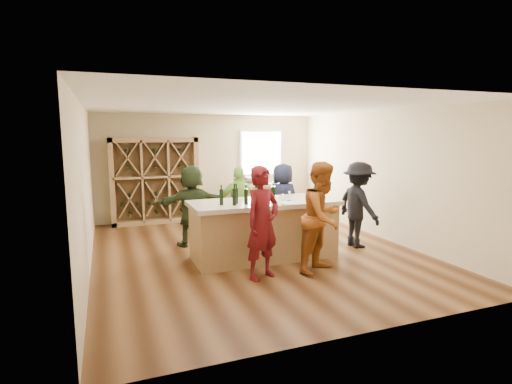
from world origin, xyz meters
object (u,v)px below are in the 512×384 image
object	(u,v)px
person_far_left	(192,205)
person_near_right	(323,217)
wine_bottle_a	(221,197)
wine_bottle_c	(236,196)
person_far_right	(283,200)
wine_bottle_e	(257,194)
wine_bottle_b	(234,197)
wine_bottle_d	(246,197)
person_far_mid	(240,205)
wine_rack	(155,181)
sink	(255,180)
wine_bottle_f	(273,195)
tasting_counter_base	(264,231)
person_near_left	(262,223)
person_server	(358,205)

from	to	relation	value
person_far_left	person_near_right	bearing A→B (deg)	123.04
wine_bottle_a	person_far_left	bearing A→B (deg)	98.37
wine_bottle_c	person_far_right	world-z (taller)	person_far_right
wine_bottle_c	person_near_right	world-z (taller)	person_near_right
person_far_right	person_near_right	bearing A→B (deg)	73.84
wine_bottle_c	wine_bottle_e	distance (m)	0.38
wine_bottle_b	wine_bottle_d	distance (m)	0.21
wine_bottle_c	wine_bottle_e	xyz separation A→B (m)	(0.37, -0.08, 0.03)
person_near_right	wine_bottle_a	bearing A→B (deg)	120.67
person_near_right	person_far_mid	bearing A→B (deg)	78.79
wine_bottle_a	wine_bottle_b	bearing A→B (deg)	-24.68
wine_bottle_b	person_far_mid	distance (m)	1.61
wine_bottle_a	wine_bottle_e	bearing A→B (deg)	-2.80
wine_bottle_b	person_near_right	world-z (taller)	person_near_right
wine_rack	wine_bottle_e	distance (m)	4.10
sink	wine_bottle_f	world-z (taller)	wine_bottle_f
tasting_counter_base	person_near_left	bearing A→B (deg)	-113.35
wine_bottle_d	wine_bottle_f	world-z (taller)	wine_bottle_f
person_far_mid	wine_bottle_f	xyz separation A→B (m)	(0.12, -1.50, 0.43)
wine_bottle_b	person_far_right	bearing A→B (deg)	43.19
person_server	wine_bottle_b	bearing A→B (deg)	92.16
person_server	tasting_counter_base	bearing A→B (deg)	87.13
wine_bottle_b	person_far_left	xyz separation A→B (m)	(-0.42, 1.56, -0.39)
person_near_left	person_far_left	distance (m)	2.38
wine_rack	wine_bottle_f	xyz separation A→B (m)	(1.57, -4.00, 0.13)
wine_bottle_d	tasting_counter_base	bearing A→B (deg)	29.07
sink	tasting_counter_base	xyz separation A→B (m)	(-1.18, -3.63, -0.51)
wine_bottle_d	person_far_left	size ratio (longest dim) A/B	0.16
wine_bottle_c	person_near_left	size ratio (longest dim) A/B	0.15
wine_bottle_b	person_near_left	size ratio (longest dim) A/B	0.16
tasting_counter_base	person_server	world-z (taller)	person_server
sink	wine_bottle_b	xyz separation A→B (m)	(-1.83, -3.87, 0.21)
tasting_counter_base	wine_bottle_c	xyz separation A→B (m)	(-0.57, -0.10, 0.72)
person_near_left	person_far_left	size ratio (longest dim) A/B	1.08
wine_bottle_a	wine_bottle_f	bearing A→B (deg)	-9.55
sink	tasting_counter_base	distance (m)	3.85
wine_bottle_e	person_near_right	xyz separation A→B (m)	(0.84, -0.84, -0.32)
wine_bottle_e	person_far_right	xyz separation A→B (m)	(1.16, 1.44, -0.42)
tasting_counter_base	person_far_left	distance (m)	1.73
sink	tasting_counter_base	world-z (taller)	sink
wine_bottle_e	wine_rack	bearing A→B (deg)	108.76
wine_bottle_c	wine_bottle_f	size ratio (longest dim) A/B	0.91
person_near_right	person_server	bearing A→B (deg)	6.72
person_server	wine_bottle_a	bearing A→B (deg)	89.93
wine_bottle_c	wine_bottle_f	bearing A→B (deg)	-17.96
tasting_counter_base	wine_bottle_f	world-z (taller)	wine_bottle_f
wine_rack	wine_bottle_f	size ratio (longest dim) A/B	7.33
tasting_counter_base	wine_bottle_d	world-z (taller)	wine_bottle_d
wine_bottle_a	person_far_left	xyz separation A→B (m)	(-0.22, 1.47, -0.38)
wine_bottle_a	wine_bottle_d	xyz separation A→B (m)	(0.42, -0.09, 0.00)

